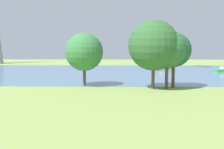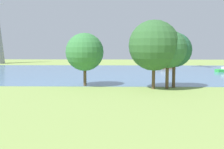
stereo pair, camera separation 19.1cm
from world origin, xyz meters
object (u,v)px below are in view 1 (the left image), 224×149
sailboat_brown (164,67)px  tree_west_far (84,52)px  tree_mid_shore (154,45)px  tree_east_far (167,49)px  tree_west_near (174,50)px

sailboat_brown → tree_west_far: tree_west_far is taller
tree_mid_shore → tree_west_far: bearing=166.2°
sailboat_brown → tree_east_far: bearing=-99.1°
tree_mid_shore → tree_east_far: size_ratio=1.16×
tree_mid_shore → tree_east_far: (1.85, 0.23, -0.49)m
tree_west_far → tree_west_near: (12.44, -1.17, 0.31)m
sailboat_brown → tree_mid_shore: tree_mid_shore is taller
tree_mid_shore → tree_west_near: (2.92, 1.17, -0.63)m
tree_west_far → sailboat_brown: bearing=59.5°
tree_mid_shore → tree_east_far: bearing=7.1°
sailboat_brown → tree_west_near: size_ratio=0.72×
tree_east_far → tree_west_near: (1.07, 0.94, -0.14)m
tree_east_far → tree_mid_shore: bearing=-172.9°
sailboat_brown → tree_mid_shore: size_ratio=0.60×
tree_mid_shore → tree_west_near: size_ratio=1.21×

